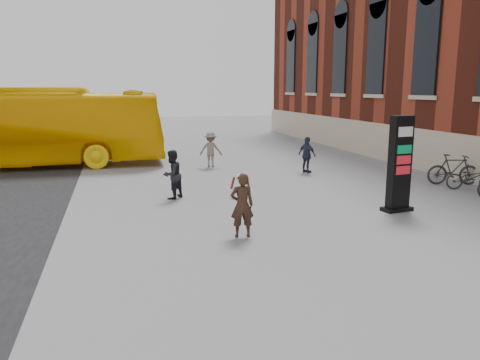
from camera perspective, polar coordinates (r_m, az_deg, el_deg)
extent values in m
plane|color=#9E9EA3|center=(11.02, 4.33, -7.64)|extent=(100.00, 100.00, 0.00)
cube|color=beige|center=(20.61, 24.12, 2.78)|extent=(0.18, 44.00, 1.80)
cube|color=black|center=(14.27, 18.89, 1.85)|extent=(0.70, 0.37, 2.78)
cube|color=black|center=(14.53, 18.56, -3.35)|extent=(0.95, 0.57, 0.11)
cube|color=white|center=(14.15, 19.13, 5.63)|extent=(0.54, 0.38, 0.28)
cube|color=#07703F|center=(14.21, 19.00, 3.63)|extent=(0.54, 0.38, 0.24)
cube|color=#B11823|center=(14.24, 18.92, 2.43)|extent=(0.54, 0.38, 0.24)
cube|color=#B11823|center=(14.29, 18.85, 1.24)|extent=(0.54, 0.38, 0.24)
imported|color=black|center=(11.22, 0.25, -3.10)|extent=(0.60, 0.42, 1.57)
cylinder|color=white|center=(11.07, 0.26, 0.48)|extent=(0.22, 0.22, 0.05)
cone|color=white|center=(11.41, 0.97, -1.40)|extent=(0.22, 0.22, 0.38)
cylinder|color=maroon|center=(11.36, 0.98, -0.27)|extent=(0.13, 0.12, 0.32)
cone|color=white|center=(11.35, -0.89, -1.48)|extent=(0.22, 0.23, 0.38)
cylinder|color=maroon|center=(11.30, -0.89, -0.34)|extent=(0.12, 0.13, 0.32)
imported|color=#FFC705|center=(23.47, -25.36, 5.78)|extent=(12.96, 3.46, 3.58)
imported|color=black|center=(15.30, -8.29, 0.66)|extent=(0.97, 0.97, 1.59)
imported|color=#7A6A5E|center=(21.37, -3.59, 3.73)|extent=(1.18, 0.93, 1.61)
imported|color=#2A2E47|center=(20.03, 8.17, 3.05)|extent=(0.73, 0.97, 1.54)
imported|color=#2C2C31|center=(18.43, 26.35, 0.29)|extent=(1.79, 1.18, 0.89)
imported|color=#2C2C31|center=(19.11, 24.57, 1.17)|extent=(1.98, 1.09, 1.15)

